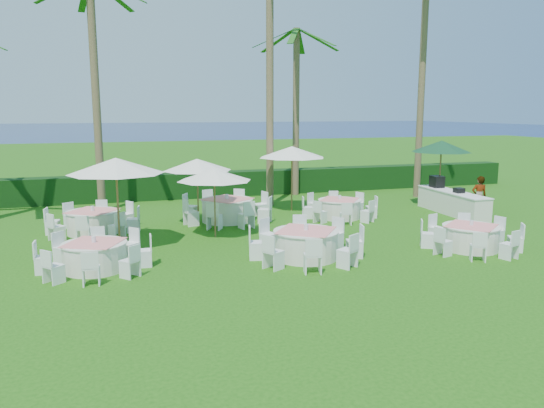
{
  "coord_description": "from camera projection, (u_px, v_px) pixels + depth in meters",
  "views": [
    {
      "loc": [
        -4.48,
        -13.34,
        4.18
      ],
      "look_at": [
        0.41,
        2.09,
        1.3
      ],
      "focal_mm": 35.0,
      "sensor_mm": 36.0,
      "label": 1
    }
  ],
  "objects": [
    {
      "name": "hedge",
      "position": [
        202.0,
        185.0,
        25.75
      ],
      "size": [
        34.0,
        1.0,
        1.2
      ],
      "primitive_type": "cube",
      "color": "black",
      "rests_on": "ground"
    },
    {
      "name": "banquet_table_f",
      "position": [
        340.0,
        208.0,
        20.74
      ],
      "size": [
        2.93,
        2.93,
        0.9
      ],
      "color": "silver",
      "rests_on": "ground"
    },
    {
      "name": "ocean",
      "position": [
        125.0,
        130.0,
        110.32
      ],
      "size": [
        260.0,
        260.0,
        0.0
      ],
      "primitive_type": "plane",
      "color": "#060D41",
      "rests_on": "ground"
    },
    {
      "name": "umbrella_a",
      "position": [
        116.0,
        166.0,
        15.83
      ],
      "size": [
        2.88,
        2.88,
        2.77
      ],
      "color": "brown",
      "rests_on": "ground"
    },
    {
      "name": "palm_c",
      "position": [
        270.0,
        49.0,
        22.43
      ],
      "size": [
        4.41,
        4.07,
        12.47
      ],
      "color": "brown",
      "rests_on": "ground"
    },
    {
      "name": "buffet_table",
      "position": [
        452.0,
        202.0,
        21.58
      ],
      "size": [
        0.99,
        4.02,
        1.42
      ],
      "color": "silver",
      "rests_on": "ground"
    },
    {
      "name": "umbrella_c",
      "position": [
        197.0,
        165.0,
        19.05
      ],
      "size": [
        2.49,
        2.49,
        2.45
      ],
      "color": "brown",
      "rests_on": "ground"
    },
    {
      "name": "banquet_table_d",
      "position": [
        93.0,
        221.0,
        18.16
      ],
      "size": [
        3.13,
        3.13,
        0.95
      ],
      "color": "silver",
      "rests_on": "ground"
    },
    {
      "name": "umbrella_green",
      "position": [
        441.0,
        146.0,
        22.75
      ],
      "size": [
        2.55,
        2.55,
        2.89
      ],
      "color": "brown",
      "rests_on": "ground"
    },
    {
      "name": "banquet_table_e",
      "position": [
        227.0,
        209.0,
        20.14
      ],
      "size": [
        3.43,
        3.43,
        1.03
      ],
      "color": "silver",
      "rests_on": "ground"
    },
    {
      "name": "palm_e",
      "position": [
        422.0,
        72.0,
        24.85
      ],
      "size": [
        4.4,
        4.02,
        10.88
      ],
      "color": "brown",
      "rests_on": "ground"
    },
    {
      "name": "banquet_table_c",
      "position": [
        471.0,
        237.0,
        16.04
      ],
      "size": [
        2.93,
        2.93,
        0.9
      ],
      "color": "silver",
      "rests_on": "ground"
    },
    {
      "name": "umbrella_d",
      "position": [
        292.0,
        152.0,
        21.9
      ],
      "size": [
        2.79,
        2.79,
        2.7
      ],
      "color": "brown",
      "rests_on": "ground"
    },
    {
      "name": "palm_d",
      "position": [
        296.0,
        104.0,
        25.77
      ],
      "size": [
        4.4,
        4.02,
        8.03
      ],
      "color": "brown",
      "rests_on": "ground"
    },
    {
      "name": "banquet_table_a",
      "position": [
        95.0,
        255.0,
        13.99
      ],
      "size": [
        2.96,
        2.96,
        0.9
      ],
      "color": "silver",
      "rests_on": "ground"
    },
    {
      "name": "staff_person",
      "position": [
        479.0,
        197.0,
        20.82
      ],
      "size": [
        0.68,
        0.54,
        1.63
      ],
      "primitive_type": "imported",
      "rotation": [
        0.0,
        0.0,
        2.87
      ],
      "color": "gray",
      "rests_on": "ground"
    },
    {
      "name": "ground",
      "position": [
        281.0,
        264.0,
        14.59
      ],
      "size": [
        120.0,
        120.0,
        0.0
      ],
      "primitive_type": "plane",
      "color": "#1A530E",
      "rests_on": "ground"
    },
    {
      "name": "umbrella_b",
      "position": [
        214.0,
        175.0,
        17.32
      ],
      "size": [
        2.47,
        2.47,
        2.28
      ],
      "color": "brown",
      "rests_on": "ground"
    },
    {
      "name": "banquet_table_b",
      "position": [
        306.0,
        243.0,
        15.09
      ],
      "size": [
        3.26,
        3.26,
        0.98
      ],
      "color": "silver",
      "rests_on": "ground"
    },
    {
      "name": "palm_b",
      "position": [
        95.0,
        87.0,
        21.2
      ],
      "size": [
        4.25,
        4.37,
        9.28
      ],
      "color": "brown",
      "rests_on": "ground"
    }
  ]
}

